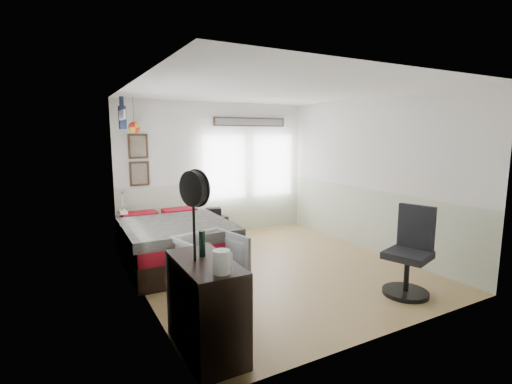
# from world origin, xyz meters

# --- Properties ---
(ground_plane) EXTENTS (4.00, 4.50, 0.01)m
(ground_plane) POSITION_xyz_m (0.00, 0.00, -0.01)
(ground_plane) COLOR #B08649
(room_shell) EXTENTS (4.02, 4.52, 2.71)m
(room_shell) POSITION_xyz_m (-0.08, 0.19, 1.61)
(room_shell) COLOR silver
(room_shell) RESTS_ON ground_plane
(wall_decor) EXTENTS (3.55, 1.32, 1.44)m
(wall_decor) POSITION_xyz_m (-1.10, 1.96, 2.10)
(wall_decor) COLOR #402818
(wall_decor) RESTS_ON room_shell
(bed) EXTENTS (1.62, 2.21, 0.70)m
(bed) POSITION_xyz_m (-1.30, 0.99, 0.34)
(bed) COLOR black
(bed) RESTS_ON ground_plane
(dresser) EXTENTS (0.48, 1.00, 0.90)m
(dresser) POSITION_xyz_m (-1.74, -1.61, 0.45)
(dresser) COLOR black
(dresser) RESTS_ON ground_plane
(armchair) EXTENTS (0.95, 0.96, 0.73)m
(armchair) POSITION_xyz_m (-1.15, -0.26, 0.37)
(armchair) COLOR gray
(armchair) RESTS_ON ground_plane
(nightstand) EXTENTS (0.51, 0.42, 0.47)m
(nightstand) POSITION_xyz_m (-0.23, 1.92, 0.23)
(nightstand) COLOR black
(nightstand) RESTS_ON ground_plane
(task_chair) EXTENTS (0.64, 0.64, 1.16)m
(task_chair) POSITION_xyz_m (1.05, -1.65, 0.47)
(task_chair) COLOR black
(task_chair) RESTS_ON ground_plane
(kettle) EXTENTS (0.17, 0.15, 0.20)m
(kettle) POSITION_xyz_m (-1.73, -1.98, 1.00)
(kettle) COLOR silver
(kettle) RESTS_ON dresser
(bottle) EXTENTS (0.06, 0.06, 0.25)m
(bottle) POSITION_xyz_m (-1.72, -1.48, 1.03)
(bottle) COLOR black
(bottle) RESTS_ON dresser
(stand_fan) EXTENTS (0.20, 0.34, 0.85)m
(stand_fan) POSITION_xyz_m (-1.81, -1.57, 1.56)
(stand_fan) COLOR black
(stand_fan) RESTS_ON dresser
(black_bag) EXTENTS (0.32, 0.25, 0.17)m
(black_bag) POSITION_xyz_m (-0.23, 1.92, 0.55)
(black_bag) COLOR black
(black_bag) RESTS_ON nightstand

